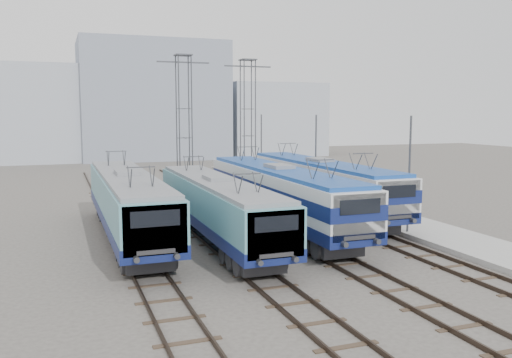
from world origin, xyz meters
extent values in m
plane|color=#514C47|center=(0.00, 0.00, 0.00)|extent=(160.00, 160.00, 0.00)
cube|color=#9E9E99|center=(10.20, 8.00, 0.15)|extent=(4.00, 70.00, 0.30)
cube|color=#101B52|center=(-6.75, 6.73, 1.40)|extent=(2.90, 18.34, 0.61)
cube|color=teal|center=(-6.75, 6.73, 2.62)|extent=(2.85, 18.34, 1.83)
cube|color=teal|center=(-6.75, -2.08, 2.44)|extent=(2.62, 0.71, 2.08)
cube|color=gray|center=(-6.75, 6.73, 3.64)|extent=(2.62, 17.60, 0.20)
cube|color=#262628|center=(-6.75, 0.62, 0.64)|extent=(2.14, 3.67, 0.69)
cube|color=#262628|center=(-6.75, 12.84, 0.64)|extent=(2.14, 3.67, 0.69)
cube|color=#101B52|center=(-2.25, 4.30, 1.33)|extent=(2.74, 17.26, 0.58)
cube|color=teal|center=(-2.25, 4.30, 2.48)|extent=(2.69, 17.26, 1.73)
cube|color=teal|center=(-2.25, -3.99, 2.31)|extent=(2.47, 0.67, 1.96)
cube|color=gray|center=(-2.25, 4.30, 3.44)|extent=(2.47, 16.57, 0.19)
cube|color=#262628|center=(-2.25, -1.45, 0.61)|extent=(2.01, 3.45, 0.65)
cube|color=#262628|center=(-2.25, 10.06, 0.61)|extent=(2.01, 3.45, 0.65)
cube|color=#101B52|center=(2.25, 6.21, 1.43)|extent=(2.98, 18.82, 0.63)
cube|color=silver|center=(2.25, 6.21, 2.69)|extent=(2.93, 18.82, 1.88)
cube|color=#101B52|center=(2.25, 6.21, 2.64)|extent=(2.97, 18.84, 0.73)
cube|color=silver|center=(2.25, -2.83, 2.50)|extent=(2.69, 0.73, 2.13)
cube|color=#164294|center=(2.25, 6.21, 3.74)|extent=(2.69, 18.07, 0.21)
cube|color=#262628|center=(2.25, -0.06, 0.65)|extent=(2.20, 3.76, 0.71)
cube|color=#262628|center=(2.25, 12.49, 0.65)|extent=(2.20, 3.76, 0.71)
cube|color=#101B52|center=(6.75, 9.63, 1.43)|extent=(2.96, 18.70, 0.62)
cube|color=silver|center=(6.75, 9.63, 2.67)|extent=(2.91, 18.70, 1.87)
cube|color=#101B52|center=(6.75, 9.63, 2.62)|extent=(2.95, 18.72, 0.73)
cube|color=silver|center=(6.75, 0.64, 2.49)|extent=(2.68, 0.73, 2.12)
cube|color=#164294|center=(6.75, 9.63, 3.71)|extent=(2.68, 17.96, 0.21)
cube|color=#262628|center=(6.75, 3.39, 0.65)|extent=(2.18, 3.74, 0.70)
cube|color=#262628|center=(6.75, 15.86, 0.65)|extent=(2.18, 3.74, 0.70)
cylinder|color=#3F4247|center=(-0.55, 21.45, 6.00)|extent=(0.10, 0.10, 12.00)
cylinder|color=#3F4247|center=(0.55, 21.45, 6.00)|extent=(0.10, 0.10, 12.00)
cylinder|color=#3F4247|center=(-0.55, 22.55, 6.00)|extent=(0.10, 0.10, 12.00)
cylinder|color=#3F4247|center=(0.55, 22.55, 6.00)|extent=(0.10, 0.10, 12.00)
cube|color=#3F4247|center=(0.00, 22.00, 11.40)|extent=(4.50, 0.12, 0.12)
cylinder|color=#3F4247|center=(5.95, 23.45, 6.00)|extent=(0.10, 0.10, 12.00)
cylinder|color=#3F4247|center=(7.05, 23.45, 6.00)|extent=(0.10, 0.10, 12.00)
cylinder|color=#3F4247|center=(5.95, 24.55, 6.00)|extent=(0.10, 0.10, 12.00)
cylinder|color=#3F4247|center=(7.05, 24.55, 6.00)|extent=(0.10, 0.10, 12.00)
cube|color=#3F4247|center=(6.50, 24.00, 11.40)|extent=(4.50, 0.12, 0.12)
cylinder|color=#3F4247|center=(8.60, 2.00, 3.50)|extent=(0.12, 0.12, 7.00)
cylinder|color=#3F4247|center=(8.60, 14.00, 3.50)|extent=(0.12, 0.12, 7.00)
cylinder|color=#3F4247|center=(8.60, 26.00, 3.50)|extent=(0.12, 0.12, 7.00)
cube|color=#A1A9B5|center=(-14.00, 62.00, 7.00)|extent=(18.00, 12.00, 14.00)
cube|color=gray|center=(4.00, 62.00, 9.00)|extent=(22.00, 14.00, 18.00)
cube|color=#A1A9B5|center=(24.00, 62.00, 6.00)|extent=(16.00, 12.00, 12.00)
camera|label=1|loc=(-10.34, -23.94, 7.17)|focal=38.00mm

